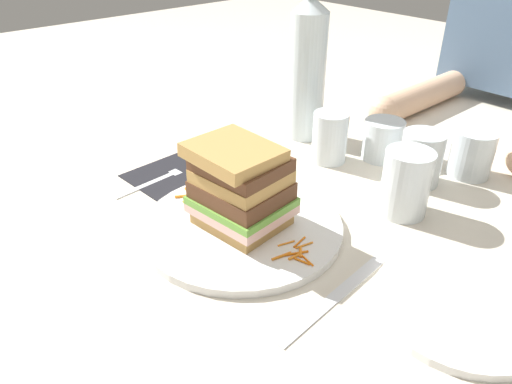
# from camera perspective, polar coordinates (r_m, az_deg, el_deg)

# --- Properties ---
(ground_plane) EXTENTS (3.00, 3.00, 0.00)m
(ground_plane) POSITION_cam_1_polar(r_m,az_deg,el_deg) (0.70, -2.06, -4.16)
(ground_plane) COLOR beige
(main_plate) EXTENTS (0.28, 0.28, 0.01)m
(main_plate) POSITION_cam_1_polar(r_m,az_deg,el_deg) (0.69, -1.88, -4.16)
(main_plate) COLOR white
(main_plate) RESTS_ON ground_plane
(sandwich) EXTENTS (0.13, 0.12, 0.12)m
(sandwich) POSITION_cam_1_polar(r_m,az_deg,el_deg) (0.65, -2.06, 0.51)
(sandwich) COLOR tan
(sandwich) RESTS_ON main_plate
(carrot_shred_0) EXTENTS (0.02, 0.03, 0.00)m
(carrot_shred_0) POSITION_cam_1_polar(r_m,az_deg,el_deg) (0.75, -8.48, -0.46)
(carrot_shred_0) COLOR orange
(carrot_shred_0) RESTS_ON main_plate
(carrot_shred_1) EXTENTS (0.03, 0.01, 0.00)m
(carrot_shred_1) POSITION_cam_1_polar(r_m,az_deg,el_deg) (0.72, -8.06, -1.68)
(carrot_shred_1) COLOR orange
(carrot_shred_1) RESTS_ON main_plate
(carrot_shred_2) EXTENTS (0.03, 0.02, 0.00)m
(carrot_shred_2) POSITION_cam_1_polar(r_m,az_deg,el_deg) (0.74, -6.27, -0.86)
(carrot_shred_2) COLOR orange
(carrot_shred_2) RESTS_ON main_plate
(carrot_shred_3) EXTENTS (0.02, 0.01, 0.00)m
(carrot_shred_3) POSITION_cam_1_polar(r_m,az_deg,el_deg) (0.75, -5.77, -0.30)
(carrot_shred_3) COLOR orange
(carrot_shred_3) RESTS_ON main_plate
(carrot_shred_4) EXTENTS (0.02, 0.00, 0.00)m
(carrot_shred_4) POSITION_cam_1_polar(r_m,az_deg,el_deg) (0.75, -6.40, -0.20)
(carrot_shred_4) COLOR orange
(carrot_shred_4) RESTS_ON main_plate
(carrot_shred_5) EXTENTS (0.03, 0.01, 0.00)m
(carrot_shred_5) POSITION_cam_1_polar(r_m,az_deg,el_deg) (0.76, -7.94, -0.08)
(carrot_shred_5) COLOR orange
(carrot_shred_5) RESTS_ON main_plate
(carrot_shred_6) EXTENTS (0.01, 0.02, 0.00)m
(carrot_shred_6) POSITION_cam_1_polar(r_m,az_deg,el_deg) (0.74, -6.35, -0.58)
(carrot_shred_6) COLOR orange
(carrot_shred_6) RESTS_ON main_plate
(carrot_shred_7) EXTENTS (0.02, 0.01, 0.00)m
(carrot_shred_7) POSITION_cam_1_polar(r_m,az_deg,el_deg) (0.62, 5.57, -7.99)
(carrot_shred_7) COLOR orange
(carrot_shred_7) RESTS_ON main_plate
(carrot_shred_8) EXTENTS (0.01, 0.02, 0.00)m
(carrot_shred_8) POSITION_cam_1_polar(r_m,az_deg,el_deg) (0.62, 4.60, -7.52)
(carrot_shred_8) COLOR orange
(carrot_shred_8) RESTS_ON main_plate
(carrot_shred_9) EXTENTS (0.01, 0.02, 0.00)m
(carrot_shred_9) POSITION_cam_1_polar(r_m,az_deg,el_deg) (0.64, 3.56, -6.03)
(carrot_shred_9) COLOR orange
(carrot_shred_9) RESTS_ON main_plate
(carrot_shred_10) EXTENTS (0.02, 0.03, 0.00)m
(carrot_shred_10) POSITION_cam_1_polar(r_m,az_deg,el_deg) (0.63, 4.66, -7.18)
(carrot_shred_10) COLOR orange
(carrot_shred_10) RESTS_ON main_plate
(carrot_shred_11) EXTENTS (0.03, 0.01, 0.00)m
(carrot_shred_11) POSITION_cam_1_polar(r_m,az_deg,el_deg) (0.62, 5.90, -7.85)
(carrot_shred_11) COLOR orange
(carrot_shred_11) RESTS_ON main_plate
(carrot_shred_12) EXTENTS (0.01, 0.03, 0.00)m
(carrot_shred_12) POSITION_cam_1_polar(r_m,az_deg,el_deg) (0.65, 5.11, -5.87)
(carrot_shred_12) COLOR orange
(carrot_shred_12) RESTS_ON main_plate
(carrot_shred_13) EXTENTS (0.01, 0.03, 0.00)m
(carrot_shred_13) POSITION_cam_1_polar(r_m,az_deg,el_deg) (0.64, 5.68, -6.23)
(carrot_shred_13) COLOR orange
(carrot_shred_13) RESTS_ON main_plate
(carrot_shred_14) EXTENTS (0.02, 0.02, 0.00)m
(carrot_shred_14) POSITION_cam_1_polar(r_m,az_deg,el_deg) (0.63, 5.24, -7.00)
(carrot_shred_14) COLOR orange
(carrot_shred_14) RESTS_ON main_plate
(carrot_shred_15) EXTENTS (0.01, 0.03, 0.00)m
(carrot_shred_15) POSITION_cam_1_polar(r_m,az_deg,el_deg) (0.62, 3.00, -7.51)
(carrot_shred_15) COLOR orange
(carrot_shred_15) RESTS_ON main_plate
(napkin_dark) EXTENTS (0.13, 0.14, 0.00)m
(napkin_dark) POSITION_cam_1_polar(r_m,az_deg,el_deg) (0.84, -9.87, 2.12)
(napkin_dark) COLOR black
(napkin_dark) RESTS_ON ground_plane
(fork) EXTENTS (0.03, 0.17, 0.00)m
(fork) POSITION_cam_1_polar(r_m,az_deg,el_deg) (0.83, -11.11, 1.78)
(fork) COLOR silver
(fork) RESTS_ON napkin_dark
(knife) EXTENTS (0.03, 0.20, 0.00)m
(knife) POSITION_cam_1_polar(r_m,az_deg,el_deg) (0.59, 8.88, -12.36)
(knife) COLOR silver
(knife) RESTS_ON ground_plane
(juice_glass) EXTENTS (0.07, 0.07, 0.10)m
(juice_glass) POSITION_cam_1_polar(r_m,az_deg,el_deg) (0.74, 17.08, 0.57)
(juice_glass) COLOR white
(juice_glass) RESTS_ON ground_plane
(water_bottle) EXTENTS (0.07, 0.07, 0.30)m
(water_bottle) POSITION_cam_1_polar(r_m,az_deg,el_deg) (0.93, 6.05, 14.29)
(water_bottle) COLOR silver
(water_bottle) RESTS_ON ground_plane
(empty_tumbler_0) EXTENTS (0.07, 0.07, 0.07)m
(empty_tumbler_0) POSITION_cam_1_polar(r_m,az_deg,el_deg) (0.90, 14.88, 5.86)
(empty_tumbler_0) COLOR silver
(empty_tumbler_0) RESTS_ON ground_plane
(empty_tumbler_1) EXTENTS (0.07, 0.07, 0.08)m
(empty_tumbler_1) POSITION_cam_1_polar(r_m,az_deg,el_deg) (0.89, 24.00, 4.16)
(empty_tumbler_1) COLOR silver
(empty_tumbler_1) RESTS_ON ground_plane
(empty_tumbler_2) EXTENTS (0.07, 0.07, 0.09)m
(empty_tumbler_2) POSITION_cam_1_polar(r_m,az_deg,el_deg) (0.83, 18.76, 3.77)
(empty_tumbler_2) COLOR silver
(empty_tumbler_2) RESTS_ON ground_plane
(empty_tumbler_3) EXTENTS (0.06, 0.06, 0.09)m
(empty_tumbler_3) POSITION_cam_1_polar(r_m,az_deg,el_deg) (0.87, 8.65, 6.37)
(empty_tumbler_3) COLOR silver
(empty_tumbler_3) RESTS_ON ground_plane
(side_plate) EXTENTS (0.20, 0.20, 0.01)m
(side_plate) POSITION_cam_1_polar(r_m,az_deg,el_deg) (0.61, 22.89, -12.23)
(side_plate) COLOR white
(side_plate) RESTS_ON ground_plane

